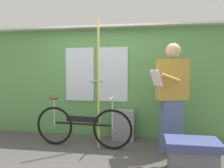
# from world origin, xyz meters

# --- Properties ---
(ground_plane) EXTENTS (5.95, 3.94, 0.04)m
(ground_plane) POSITION_xyz_m (0.00, 0.00, -0.02)
(ground_plane) COLOR #474442
(train_door_wall) EXTENTS (4.95, 0.28, 2.24)m
(train_door_wall) POSITION_xyz_m (-0.01, 1.17, 1.17)
(train_door_wall) COLOR #56934C
(train_door_wall) RESTS_ON ground_plane
(bicycle_near_door) EXTENTS (1.79, 0.44, 0.91)m
(bicycle_near_door) POSITION_xyz_m (-0.30, 0.44, 0.37)
(bicycle_near_door) COLOR black
(bicycle_near_door) RESTS_ON ground_plane
(passenger_reading_newspaper) EXTENTS (0.64, 0.59, 1.80)m
(passenger_reading_newspaper) POSITION_xyz_m (1.24, 0.43, 0.96)
(passenger_reading_newspaper) COLOR slate
(passenger_reading_newspaper) RESTS_ON ground_plane
(trash_bin_by_wall) EXTENTS (0.43, 0.28, 0.59)m
(trash_bin_by_wall) POSITION_xyz_m (0.39, 0.95, 0.29)
(trash_bin_by_wall) COLOR gray
(trash_bin_by_wall) RESTS_ON ground_plane
(handrail_pole) EXTENTS (0.04, 0.04, 2.20)m
(handrail_pole) POSITION_xyz_m (0.01, 0.44, 1.10)
(handrail_pole) COLOR #C6C14C
(handrail_pole) RESTS_ON ground_plane
(bench_seat_corner) EXTENTS (0.70, 0.44, 0.45)m
(bench_seat_corner) POSITION_xyz_m (1.43, -0.26, 0.24)
(bench_seat_corner) COLOR #3D477F
(bench_seat_corner) RESTS_ON ground_plane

